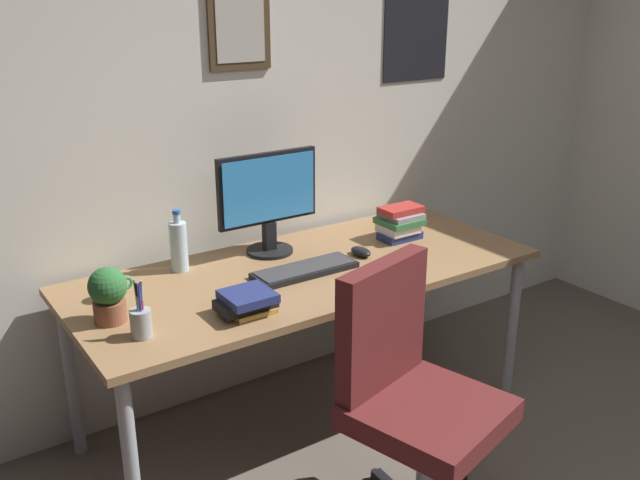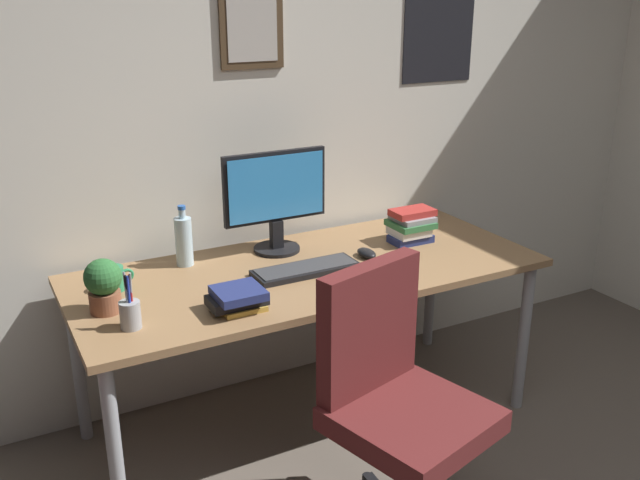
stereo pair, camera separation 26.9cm
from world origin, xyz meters
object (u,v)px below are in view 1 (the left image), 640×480
computer_mouse (361,252)px  book_stack_right (247,302)px  pen_cup (141,322)px  monitor (268,199)px  coffee_mug_near (114,287)px  keyboard (305,270)px  potted_plant (108,293)px  water_bottle (179,245)px  book_stack_left (400,222)px  office_chair (410,388)px

computer_mouse → book_stack_right: 0.70m
pen_cup → book_stack_right: 0.37m
monitor → book_stack_right: (-0.37, -0.48, -0.20)m
monitor → coffee_mug_near: bearing=-171.6°
computer_mouse → coffee_mug_near: coffee_mug_near is taller
keyboard → book_stack_right: bearing=-151.6°
potted_plant → water_bottle: bearing=38.0°
book_stack_left → potted_plant: bearing=-175.8°
water_bottle → book_stack_right: (0.03, -0.50, -0.06)m
computer_mouse → book_stack_right: book_stack_right is taller
office_chair → coffee_mug_near: office_chair is taller
coffee_mug_near → book_stack_right: size_ratio=0.54×
monitor → pen_cup: size_ratio=2.30×
monitor → pen_cup: monitor is taller
book_stack_left → water_bottle: bearing=168.5°
office_chair → monitor: (-0.00, 0.92, 0.44)m
water_bottle → pen_cup: (-0.33, -0.47, -0.05)m
office_chair → coffee_mug_near: bearing=130.9°
water_bottle → pen_cup: water_bottle is taller
office_chair → potted_plant: bearing=140.3°
computer_mouse → water_bottle: size_ratio=0.44×
computer_mouse → book_stack_left: bearing=15.7°
coffee_mug_near → book_stack_left: book_stack_left is taller
coffee_mug_near → monitor: bearing=8.4°
potted_plant → book_stack_left: (1.36, 0.10, -0.03)m
potted_plant → book_stack_right: size_ratio=0.97×
potted_plant → pen_cup: size_ratio=0.98×
keyboard → pen_cup: pen_cup is taller
keyboard → book_stack_left: 0.59m
computer_mouse → water_bottle: (-0.70, 0.28, 0.09)m
keyboard → potted_plant: (-0.78, 0.01, 0.09)m
water_bottle → book_stack_right: water_bottle is taller
computer_mouse → potted_plant: 1.09m
coffee_mug_near → book_stack_right: coffee_mug_near is taller
potted_plant → office_chair: bearing=-39.7°
keyboard → potted_plant: potted_plant is taller
pen_cup → book_stack_right: size_ratio=0.99×
coffee_mug_near → pen_cup: (-0.03, -0.34, 0.01)m
water_bottle → potted_plant: size_ratio=1.29×
coffee_mug_near → potted_plant: (-0.07, -0.17, 0.06)m
office_chair → keyboard: office_chair is taller
keyboard → computer_mouse: 0.30m
computer_mouse → book_stack_right: bearing=-161.3°
office_chair → book_stack_right: bearing=129.6°
computer_mouse → book_stack_right: (-0.67, -0.23, 0.03)m
water_bottle → potted_plant: bearing=-142.0°
office_chair → book_stack_right: office_chair is taller
monitor → water_bottle: 0.42m
computer_mouse → water_bottle: 0.76m
monitor → book_stack_right: size_ratio=2.28×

